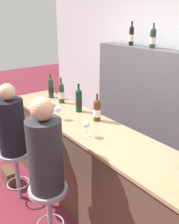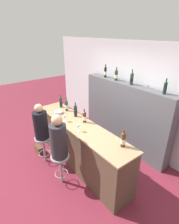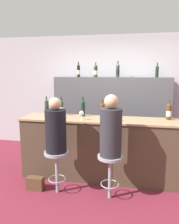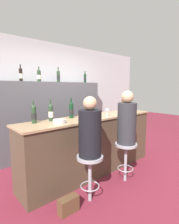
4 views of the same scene
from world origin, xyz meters
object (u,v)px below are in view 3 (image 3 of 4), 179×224
(wine_bottle_counter_4, at_px, (169,111))
(handbag, at_px, (35,183))
(guest_seated_right, at_px, (111,129))
(bar_stool_left, at_px, (57,161))
(wine_bottle_counter_1, at_px, (61,108))
(metal_bowl, at_px, (58,116))
(wine_glass_0, at_px, (82,113))
(wine_bottle_counter_0, at_px, (47,107))
(guest_seated_left, at_px, (56,129))
(wine_bottle_backbar_3, at_px, (157,71))
(wine_bottle_counter_3, at_px, (102,110))
(bar_stool_right, at_px, (110,165))
(wine_bottle_backbar_2, at_px, (118,71))
(wine_bottle_counter_2, at_px, (83,108))
(wine_glass_1, at_px, (114,115))
(wine_bottle_backbar_0, at_px, (79,71))
(wine_bottle_backbar_1, at_px, (96,71))

(wine_bottle_counter_4, bearing_deg, handbag, -159.75)
(guest_seated_right, relative_size, handbag, 3.29)
(guest_seated_right, bearing_deg, bar_stool_left, 180.00)
(wine_bottle_counter_1, relative_size, metal_bowl, 1.71)
(wine_bottle_counter_4, distance_m, wine_glass_0, 1.40)
(wine_bottle_counter_1, height_order, wine_glass_0, wine_bottle_counter_1)
(wine_bottle_counter_0, distance_m, wine_bottle_counter_4, 2.08)
(wine_glass_0, relative_size, metal_bowl, 0.77)
(guest_seated_left, bearing_deg, wine_bottle_backbar_3, 51.41)
(wine_bottle_counter_3, xyz_separation_m, bar_stool_right, (0.22, -0.74, -0.65))
(wine_bottle_counter_4, bearing_deg, wine_bottle_backbar_3, 94.68)
(wine_bottle_counter_3, bearing_deg, wine_glass_0, -133.15)
(bar_stool_left, bearing_deg, wine_bottle_counter_1, 101.88)
(metal_bowl, distance_m, guest_seated_left, 0.53)
(wine_bottle_backbar_2, relative_size, guest_seated_right, 0.41)
(metal_bowl, relative_size, guest_seated_left, 0.24)
(wine_bottle_counter_2, bearing_deg, wine_glass_1, -28.62)
(wine_bottle_counter_4, xyz_separation_m, bar_stool_right, (-0.86, -0.74, -0.67))
(wine_bottle_backbar_0, relative_size, wine_glass_0, 2.24)
(wine_bottle_backbar_3, bearing_deg, wine_bottle_counter_1, -144.82)
(wine_bottle_counter_1, xyz_separation_m, wine_bottle_backbar_1, (0.40, 1.20, 0.64))
(wine_bottle_counter_0, relative_size, wine_bottle_backbar_2, 0.94)
(wine_bottle_counter_4, bearing_deg, bar_stool_right, -139.15)
(wine_bottle_counter_1, bearing_deg, wine_glass_0, -35.19)
(wine_bottle_counter_4, xyz_separation_m, wine_glass_0, (-1.37, -0.31, -0.03))
(wine_bottle_counter_2, height_order, guest_seated_left, guest_seated_left)
(wine_bottle_counter_3, xyz_separation_m, handbag, (-0.93, -0.74, -1.06))
(wine_bottle_backbar_0, xyz_separation_m, guest_seated_right, (0.93, -1.94, -0.79))
(wine_bottle_backbar_1, bearing_deg, wine_glass_1, -70.05)
(wine_bottle_backbar_0, height_order, wine_glass_1, wine_bottle_backbar_0)
(wine_bottle_backbar_1, height_order, wine_glass_0, wine_bottle_backbar_1)
(wine_bottle_backbar_3, xyz_separation_m, wine_glass_1, (-0.75, -1.51, -0.65))
(wine_bottle_counter_3, bearing_deg, wine_bottle_counter_4, 0.00)
(wine_bottle_backbar_1, xyz_separation_m, wine_bottle_backbar_3, (1.30, -0.00, -0.01))
(wine_bottle_backbar_1, distance_m, wine_bottle_backbar_2, 0.48)
(wine_bottle_counter_1, height_order, guest_seated_right, guest_seated_right)
(wine_bottle_counter_0, distance_m, metal_bowl, 0.38)
(wine_bottle_counter_1, distance_m, bar_stool_left, 1.01)
(wine_bottle_counter_2, bearing_deg, wine_bottle_backbar_2, 67.43)
(wine_bottle_counter_4, distance_m, handbag, 2.39)
(wine_bottle_counter_1, xyz_separation_m, wine_bottle_counter_2, (0.39, -0.00, 0.00))
(wine_bottle_backbar_0, bearing_deg, wine_bottle_counter_0, -103.50)
(wine_bottle_counter_3, bearing_deg, wine_bottle_backbar_1, 104.94)
(wine_bottle_counter_3, distance_m, guest_seated_right, 0.78)
(wine_bottle_counter_0, xyz_separation_m, wine_bottle_backbar_2, (1.16, 1.20, 0.64))
(wine_bottle_counter_4, xyz_separation_m, bar_stool_left, (-1.65, -0.74, -0.67))
(bar_stool_left, bearing_deg, wine_bottle_counter_4, 24.19)
(wine_bottle_backbar_0, xyz_separation_m, wine_glass_1, (0.94, -1.51, -0.67))
(wine_bottle_backbar_0, bearing_deg, wine_bottle_backbar_2, 0.00)
(wine_bottle_backbar_2, bearing_deg, wine_bottle_counter_0, -134.05)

